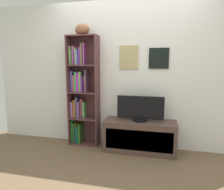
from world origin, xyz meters
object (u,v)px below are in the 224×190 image
(tv_stand, at_px, (140,136))
(television, at_px, (140,109))
(bookshelf, at_px, (81,93))
(football, at_px, (82,29))

(tv_stand, relative_size, television, 1.55)
(bookshelf, bearing_deg, television, -6.12)
(television, bearing_deg, football, 175.30)
(tv_stand, bearing_deg, bookshelf, 173.82)
(football, height_order, television, football)
(football, bearing_deg, television, -4.70)
(bookshelf, bearing_deg, tv_stand, -6.18)
(bookshelf, height_order, tv_stand, bookshelf)
(television, bearing_deg, bookshelf, 173.88)
(bookshelf, distance_m, television, 1.04)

